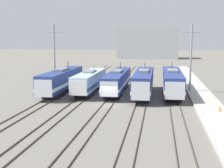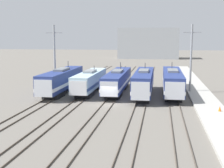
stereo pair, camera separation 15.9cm
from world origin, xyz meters
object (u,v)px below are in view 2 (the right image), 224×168
Objects in this scene: locomotive_center at (117,81)px; traffic_cone at (220,109)px; locomotive_far_right at (173,82)px; catenary_tower_left at (55,56)px; locomotive_far_left at (61,81)px; locomotive_center_left at (89,81)px; catenary_tower_right at (191,58)px; locomotive_center_right at (144,83)px.

locomotive_center reaches higher than traffic_cone.
locomotive_far_right is 22.05m from catenary_tower_left.
locomotive_center_left is at bearing 14.48° from locomotive_far_left.
locomotive_center is 9.55m from locomotive_far_right.
locomotive_far_left is 4.92m from locomotive_center_left.
catenary_tower_left is 24.67m from catenary_tower_right.
traffic_cone is at bearing -66.20° from locomotive_far_right.
locomotive_center is (9.52, 2.27, -0.16)m from locomotive_far_left.
catenary_tower_right is at bearing 40.29° from locomotive_far_right.
locomotive_center_left is (4.76, 1.23, -0.17)m from locomotive_far_left.
catenary_tower_left reaches higher than locomotive_center_left.
catenary_tower_left is 17.28× the size of traffic_cone.
locomotive_center_left is 14.29m from locomotive_far_right.
locomotive_center_right is 0.92× the size of locomotive_far_right.
locomotive_far_right is 27.67× the size of traffic_cone.
locomotive_far_left is 25.90× the size of traffic_cone.
locomotive_far_left is 1.50× the size of catenary_tower_left.
locomotive_center_left is 9.67m from locomotive_center_right.
locomotive_far_right is 5.72m from catenary_tower_right.
locomotive_center_left is 23.30m from traffic_cone.
locomotive_far_left reaches higher than traffic_cone.
traffic_cone is at bearing -81.09° from catenary_tower_right.
catenary_tower_left and catenary_tower_right have the same top height.
locomotive_far_right is at bearing 22.30° from locomotive_center_right.
locomotive_far_left is 9.79m from locomotive_center.
locomotive_center reaches higher than locomotive_center_left.
catenary_tower_left is 1.00× the size of catenary_tower_right.
locomotive_far_left is 1.02× the size of locomotive_center_right.
locomotive_far_left is at bearing -169.29° from catenary_tower_right.
locomotive_center_right is at bearing -1.67° from locomotive_far_left.
locomotive_far_left is 19.11m from locomotive_far_right.
catenary_tower_left is at bearing 170.88° from locomotive_center.
catenary_tower_left reaches higher than locomotive_center_right.
catenary_tower_right is (22.19, 4.20, 3.96)m from locomotive_far_left.
catenary_tower_left is (-12.00, 1.93, 4.12)m from locomotive_center.
traffic_cone is (10.28, -10.55, -1.57)m from locomotive_center_right.
locomotive_far_left is at bearing 155.94° from traffic_cone.
locomotive_center_left is 0.87× the size of locomotive_center.
catenary_tower_left reaches higher than traffic_cone.
locomotive_center_right reaches higher than locomotive_center.
traffic_cone is (24.56, -10.97, -1.54)m from locomotive_far_left.
catenary_tower_left is at bearing 172.95° from locomotive_far_right.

